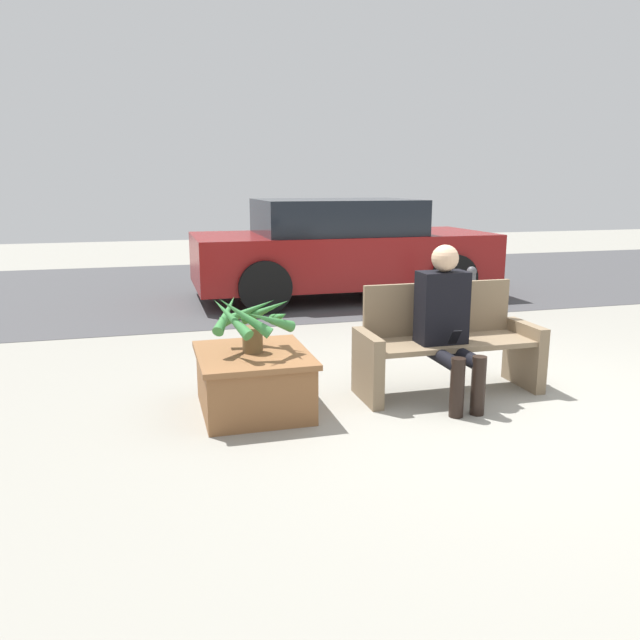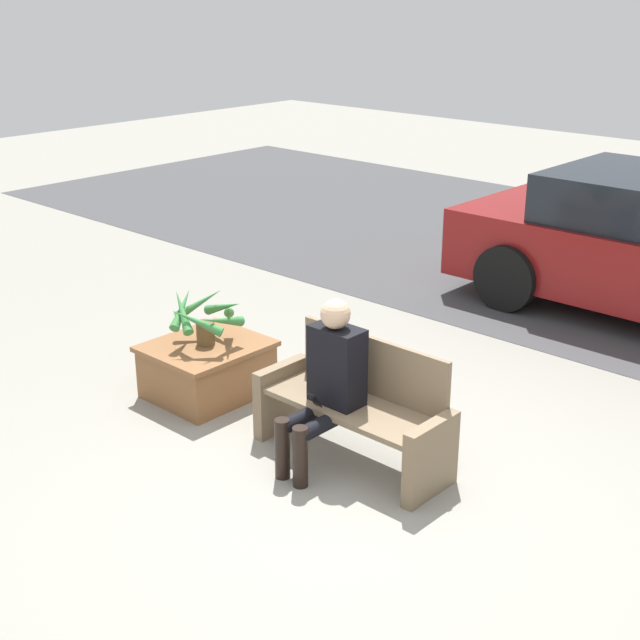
# 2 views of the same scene
# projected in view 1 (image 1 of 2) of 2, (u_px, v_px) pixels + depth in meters

# --- Properties ---
(ground_plane) EXTENTS (30.00, 30.00, 0.00)m
(ground_plane) POSITION_uv_depth(u_px,v_px,m) (507.00, 409.00, 4.66)
(ground_plane) COLOR gray
(road_surface) EXTENTS (20.00, 6.00, 0.01)m
(road_surface) POSITION_uv_depth(u_px,v_px,m) (306.00, 283.00, 10.44)
(road_surface) COLOR #424244
(road_surface) RESTS_ON ground_plane
(bench) EXTENTS (1.47, 0.51, 0.86)m
(bench) POSITION_uv_depth(u_px,v_px,m) (446.00, 344.00, 5.00)
(bench) COLOR #7A664C
(bench) RESTS_ON ground_plane
(person_seated) EXTENTS (0.37, 0.62, 1.20)m
(person_seated) POSITION_uv_depth(u_px,v_px,m) (447.00, 318.00, 4.74)
(person_seated) COLOR black
(person_seated) RESTS_ON ground_plane
(planter_box) EXTENTS (0.81, 0.91, 0.44)m
(planter_box) POSITION_uv_depth(u_px,v_px,m) (254.00, 379.00, 4.59)
(planter_box) COLOR brown
(planter_box) RESTS_ON ground_plane
(potted_plant) EXTENTS (0.62, 0.63, 0.46)m
(potted_plant) POSITION_uv_depth(u_px,v_px,m) (253.00, 319.00, 4.49)
(potted_plant) COLOR brown
(potted_plant) RESTS_ON planter_box
(parked_car) EXTENTS (4.27, 1.98, 1.42)m
(parked_car) POSITION_uv_depth(u_px,v_px,m) (341.00, 249.00, 9.07)
(parked_car) COLOR maroon
(parked_car) RESTS_ON ground_plane
(bollard_post) EXTENTS (0.12, 0.12, 0.65)m
(bollard_post) POSITION_uv_depth(u_px,v_px,m) (471.00, 291.00, 7.69)
(bollard_post) COLOR #4C4C51
(bollard_post) RESTS_ON ground_plane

